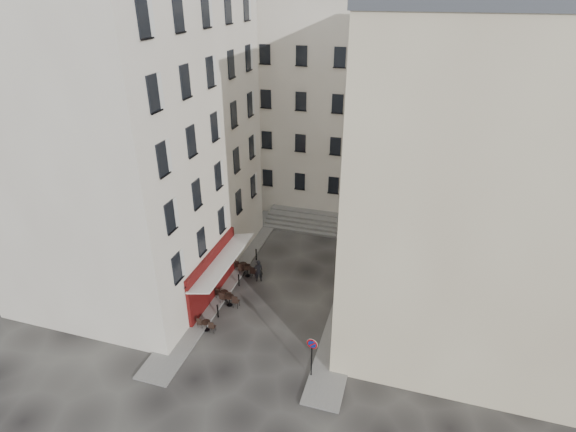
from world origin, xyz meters
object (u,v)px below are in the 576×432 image
at_px(pedestrian, 258,271).
at_px(no_parking_sign, 312,351).
at_px(bistro_table_b, 230,299).
at_px(bistro_table_a, 207,325).

bearing_deg(pedestrian, no_parking_sign, 100.14).
bearing_deg(pedestrian, bistro_table_b, 47.27).
distance_m(no_parking_sign, bistro_table_a, 7.35).
relative_size(no_parking_sign, bistro_table_a, 2.22).
bearing_deg(bistro_table_a, pedestrian, 77.61).
height_order(bistro_table_a, bistro_table_b, bistro_table_b).
bearing_deg(no_parking_sign, bistro_table_a, 176.26).
height_order(no_parking_sign, bistro_table_a, no_parking_sign).
xyz_separation_m(bistro_table_b, pedestrian, (0.88, 3.16, 0.38)).
bearing_deg(bistro_table_b, pedestrian, 74.48).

